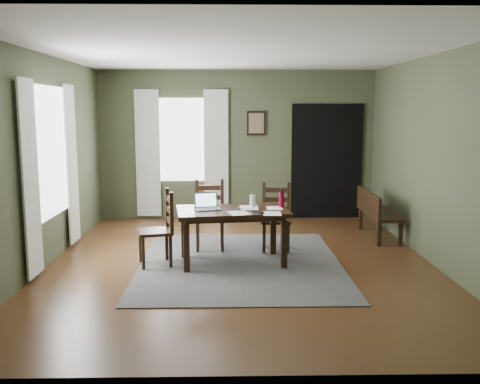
{
  "coord_description": "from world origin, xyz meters",
  "views": [
    {
      "loc": [
        -0.15,
        -6.78,
        2.0
      ],
      "look_at": [
        0.0,
        0.3,
        0.9
      ],
      "focal_mm": 40.0,
      "sensor_mm": 36.0,
      "label": 1
    }
  ],
  "objects_px": {
    "dining_table": "(232,216)",
    "chair_back_left": "(210,216)",
    "chair_end": "(159,229)",
    "bench": "(376,210)",
    "laptop": "(207,205)",
    "water_bottle": "(282,199)",
    "chair_back_right": "(276,218)"
  },
  "relations": [
    {
      "from": "chair_end",
      "to": "dining_table",
      "type": "bearing_deg",
      "value": 79.86
    },
    {
      "from": "dining_table",
      "to": "bench",
      "type": "distance_m",
      "value": 2.66
    },
    {
      "from": "chair_back_left",
      "to": "laptop",
      "type": "bearing_deg",
      "value": -92.79
    },
    {
      "from": "dining_table",
      "to": "chair_back_right",
      "type": "distance_m",
      "value": 0.94
    },
    {
      "from": "chair_end",
      "to": "bench",
      "type": "relative_size",
      "value": 0.75
    },
    {
      "from": "chair_back_left",
      "to": "bench",
      "type": "distance_m",
      "value": 2.66
    },
    {
      "from": "chair_end",
      "to": "chair_back_left",
      "type": "distance_m",
      "value": 1.04
    },
    {
      "from": "dining_table",
      "to": "bench",
      "type": "bearing_deg",
      "value": 24.23
    },
    {
      "from": "dining_table",
      "to": "water_bottle",
      "type": "height_order",
      "value": "water_bottle"
    },
    {
      "from": "chair_end",
      "to": "water_bottle",
      "type": "distance_m",
      "value": 1.64
    },
    {
      "from": "dining_table",
      "to": "chair_end",
      "type": "relative_size",
      "value": 1.56
    },
    {
      "from": "chair_back_left",
      "to": "chair_back_right",
      "type": "distance_m",
      "value": 0.95
    },
    {
      "from": "dining_table",
      "to": "water_bottle",
      "type": "relative_size",
      "value": 6.36
    },
    {
      "from": "bench",
      "to": "water_bottle",
      "type": "bearing_deg",
      "value": 128.27
    },
    {
      "from": "laptop",
      "to": "bench",
      "type": "bearing_deg",
      "value": 12.44
    },
    {
      "from": "chair_back_left",
      "to": "water_bottle",
      "type": "xyz_separation_m",
      "value": [
        0.97,
        -0.64,
        0.34
      ]
    },
    {
      "from": "bench",
      "to": "laptop",
      "type": "relative_size",
      "value": 3.59
    },
    {
      "from": "dining_table",
      "to": "bench",
      "type": "xyz_separation_m",
      "value": [
        2.26,
        1.39,
        -0.19
      ]
    },
    {
      "from": "laptop",
      "to": "water_bottle",
      "type": "height_order",
      "value": "water_bottle"
    },
    {
      "from": "chair_back_right",
      "to": "chair_end",
      "type": "bearing_deg",
      "value": -149.74
    },
    {
      "from": "dining_table",
      "to": "laptop",
      "type": "distance_m",
      "value": 0.36
    },
    {
      "from": "dining_table",
      "to": "chair_back_left",
      "type": "height_order",
      "value": "chair_back_left"
    },
    {
      "from": "chair_back_right",
      "to": "bench",
      "type": "xyz_separation_m",
      "value": [
        1.63,
        0.72,
        -0.03
      ]
    },
    {
      "from": "chair_back_right",
      "to": "dining_table",
      "type": "bearing_deg",
      "value": -128.4
    },
    {
      "from": "chair_back_left",
      "to": "water_bottle",
      "type": "distance_m",
      "value": 1.21
    },
    {
      "from": "chair_end",
      "to": "laptop",
      "type": "bearing_deg",
      "value": 84.29
    },
    {
      "from": "dining_table",
      "to": "laptop",
      "type": "bearing_deg",
      "value": 168.88
    },
    {
      "from": "water_bottle",
      "to": "chair_back_left",
      "type": "bearing_deg",
      "value": 146.68
    },
    {
      "from": "bench",
      "to": "water_bottle",
      "type": "relative_size",
      "value": 5.45
    },
    {
      "from": "dining_table",
      "to": "chair_back_left",
      "type": "bearing_deg",
      "value": 105.4
    },
    {
      "from": "chair_end",
      "to": "chair_back_right",
      "type": "distance_m",
      "value": 1.74
    },
    {
      "from": "chair_back_left",
      "to": "chair_back_right",
      "type": "relative_size",
      "value": 1.03
    }
  ]
}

